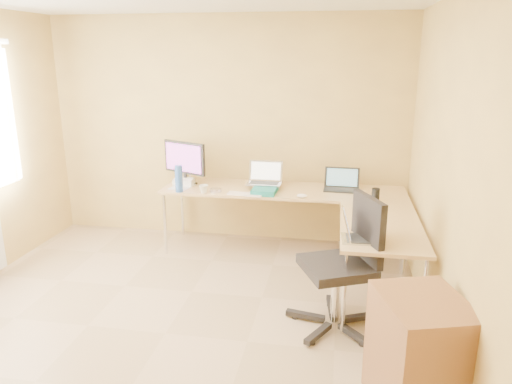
% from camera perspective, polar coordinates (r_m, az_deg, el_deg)
% --- Properties ---
extents(floor, '(4.50, 4.50, 0.00)m').
position_cam_1_polar(floor, '(4.12, -10.64, -16.05)').
color(floor, tan).
rests_on(floor, ground).
extents(wall_back, '(4.50, 0.00, 4.50)m').
position_cam_1_polar(wall_back, '(5.72, -3.49, 7.27)').
color(wall_back, '#D8B962').
rests_on(wall_back, ground).
extents(wall_right, '(0.00, 4.50, 4.50)m').
position_cam_1_polar(wall_right, '(3.45, 22.81, 0.20)').
color(wall_right, '#D8B962').
rests_on(wall_right, ground).
extents(desk_main, '(2.65, 0.70, 0.73)m').
position_cam_1_polar(desk_main, '(5.44, 3.18, -3.36)').
color(desk_main, tan).
rests_on(desk_main, ground).
extents(desk_return, '(0.70, 1.30, 0.73)m').
position_cam_1_polar(desk_return, '(4.49, 14.19, -8.14)').
color(desk_return, tan).
rests_on(desk_return, ground).
extents(monitor, '(0.60, 0.41, 0.49)m').
position_cam_1_polar(monitor, '(5.53, -8.39, 3.41)').
color(monitor, black).
rests_on(monitor, desk_main).
extents(book_stack, '(0.26, 0.35, 0.06)m').
position_cam_1_polar(book_stack, '(5.18, 1.05, 0.23)').
color(book_stack, '#16716C').
rests_on(book_stack, desk_main).
extents(laptop_center, '(0.38, 0.29, 0.24)m').
position_cam_1_polar(laptop_center, '(5.28, 1.00, 2.21)').
color(laptop_center, '#AAAAB4').
rests_on(laptop_center, desk_main).
extents(laptop_black, '(0.38, 0.29, 0.24)m').
position_cam_1_polar(laptop_black, '(5.33, 10.06, 1.44)').
color(laptop_black, black).
rests_on(laptop_black, desk_main).
extents(keyboard, '(0.39, 0.15, 0.02)m').
position_cam_1_polar(keyboard, '(5.10, -1.28, -0.26)').
color(keyboard, white).
rests_on(keyboard, desk_main).
extents(mouse, '(0.11, 0.08, 0.04)m').
position_cam_1_polar(mouse, '(5.02, 5.43, -0.44)').
color(mouse, white).
rests_on(mouse, desk_main).
extents(mug, '(0.11, 0.11, 0.09)m').
position_cam_1_polar(mug, '(5.19, -6.18, 0.36)').
color(mug, silver).
rests_on(mug, desk_main).
extents(cd_stack, '(0.17, 0.17, 0.03)m').
position_cam_1_polar(cd_stack, '(5.23, -4.78, 0.20)').
color(cd_stack, silver).
rests_on(cd_stack, desk_main).
extents(water_bottle, '(0.09, 0.09, 0.29)m').
position_cam_1_polar(water_bottle, '(5.25, -9.08, 1.56)').
color(water_bottle, '#305BAE').
rests_on(water_bottle, desk_main).
extents(papers, '(0.26, 0.32, 0.01)m').
position_cam_1_polar(papers, '(5.47, -8.70, 0.62)').
color(papers, silver).
rests_on(papers, desk_main).
extents(white_box, '(0.22, 0.16, 0.08)m').
position_cam_1_polar(white_box, '(5.53, -8.47, 1.20)').
color(white_box, white).
rests_on(white_box, desk_main).
extents(desk_fan, '(0.24, 0.24, 0.24)m').
position_cam_1_polar(desk_fan, '(5.72, -7.79, 2.56)').
color(desk_fan, white).
rests_on(desk_fan, desk_main).
extents(black_cup, '(0.09, 0.09, 0.13)m').
position_cam_1_polar(black_cup, '(5.01, 13.89, -0.34)').
color(black_cup, black).
rests_on(black_cup, desk_main).
extents(laptop_return, '(0.32, 0.26, 0.21)m').
position_cam_1_polar(laptop_return, '(3.94, 11.99, -4.15)').
color(laptop_return, silver).
rests_on(laptop_return, desk_return).
extents(office_chair, '(0.88, 0.88, 1.10)m').
position_cam_1_polar(office_chair, '(3.96, 9.44, -9.09)').
color(office_chair, black).
rests_on(office_chair, ground).
extents(cabinet, '(0.64, 0.71, 0.83)m').
position_cam_1_polar(cabinet, '(3.29, 18.63, -18.28)').
color(cabinet, brown).
rests_on(cabinet, ground).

